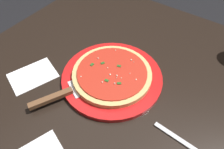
{
  "coord_description": "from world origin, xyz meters",
  "views": [
    {
      "loc": [
        0.37,
        0.31,
        1.28
      ],
      "look_at": [
        -0.01,
        0.04,
        0.76
      ],
      "focal_mm": 35.29,
      "sensor_mm": 36.0,
      "label": 1
    }
  ],
  "objects_px": {
    "serving_plate": "(112,77)",
    "napkin_folded_right": "(33,76)",
    "pizza_server": "(64,93)",
    "pizza": "(112,74)",
    "fork": "(191,147)"
  },
  "relations": [
    {
      "from": "napkin_folded_right",
      "to": "pizza_server",
      "type": "bearing_deg",
      "value": 89.26
    },
    {
      "from": "pizza",
      "to": "pizza_server",
      "type": "height_order",
      "value": "pizza"
    },
    {
      "from": "serving_plate",
      "to": "napkin_folded_right",
      "type": "relative_size",
      "value": 2.24
    },
    {
      "from": "pizza",
      "to": "napkin_folded_right",
      "type": "distance_m",
      "value": 0.26
    },
    {
      "from": "fork",
      "to": "napkin_folded_right",
      "type": "bearing_deg",
      "value": -82.72
    },
    {
      "from": "serving_plate",
      "to": "fork",
      "type": "relative_size",
      "value": 1.71
    },
    {
      "from": "pizza",
      "to": "fork",
      "type": "xyz_separation_m",
      "value": [
        0.07,
        0.29,
        -0.02
      ]
    },
    {
      "from": "serving_plate",
      "to": "fork",
      "type": "height_order",
      "value": "serving_plate"
    },
    {
      "from": "fork",
      "to": "pizza",
      "type": "bearing_deg",
      "value": -103.92
    },
    {
      "from": "serving_plate",
      "to": "napkin_folded_right",
      "type": "xyz_separation_m",
      "value": [
        0.14,
        -0.22,
        -0.01
      ]
    },
    {
      "from": "pizza",
      "to": "fork",
      "type": "distance_m",
      "value": 0.3
    },
    {
      "from": "serving_plate",
      "to": "napkin_folded_right",
      "type": "bearing_deg",
      "value": -57.56
    },
    {
      "from": "pizza",
      "to": "serving_plate",
      "type": "bearing_deg",
      "value": 133.43
    },
    {
      "from": "fork",
      "to": "pizza_server",
      "type": "bearing_deg",
      "value": -79.59
    },
    {
      "from": "pizza_server",
      "to": "pizza",
      "type": "bearing_deg",
      "value": 152.88
    }
  ]
}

